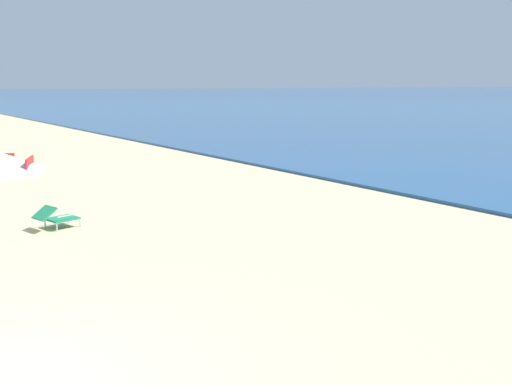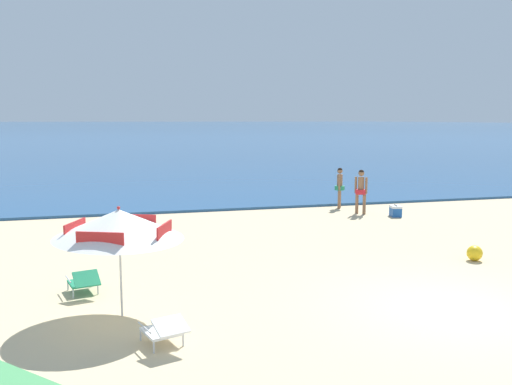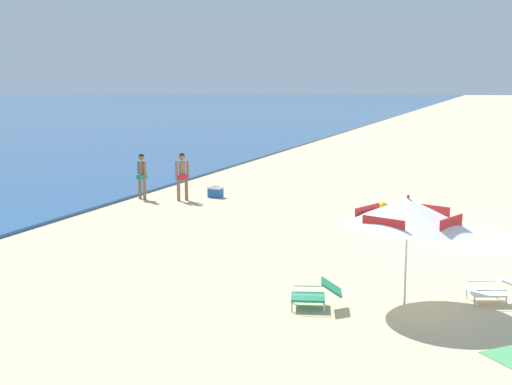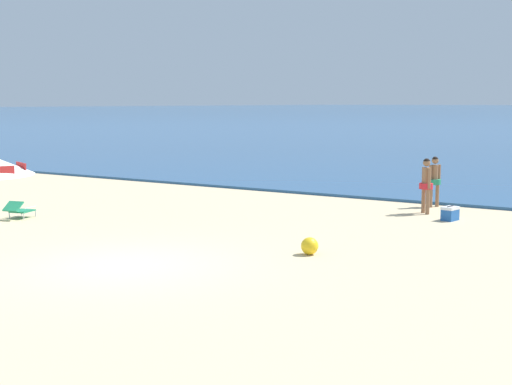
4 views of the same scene
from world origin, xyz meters
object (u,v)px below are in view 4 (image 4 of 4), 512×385
lounge_chair_beside_umbrella (19,209)px  person_standing_beside (435,178)px  cooler_box (450,213)px  person_standing_near_shore (426,182)px  beach_ball (310,246)px

lounge_chair_beside_umbrella → person_standing_beside: bearing=42.5°
cooler_box → person_standing_near_shore: bearing=140.6°
person_standing_beside → cooler_box: 2.71m
beach_ball → person_standing_beside: bearing=89.9°
cooler_box → beach_ball: 6.31m
beach_ball → cooler_box: bearing=78.5°
person_standing_beside → cooler_box: person_standing_beside is taller
person_standing_near_shore → lounge_chair_beside_umbrella: bearing=-143.3°
lounge_chair_beside_umbrella → person_standing_near_shore: bearing=36.7°
person_standing_beside → beach_ball: (-0.02, -8.49, -0.75)m
lounge_chair_beside_umbrella → beach_ball: (9.45, 0.20, -0.07)m
lounge_chair_beside_umbrella → person_standing_near_shore: size_ratio=0.59×
lounge_chair_beside_umbrella → person_standing_near_shore: person_standing_near_shore is taller
person_standing_near_shore → beach_ball: person_standing_near_shore is taller
person_standing_near_shore → cooler_box: person_standing_near_shore is taller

